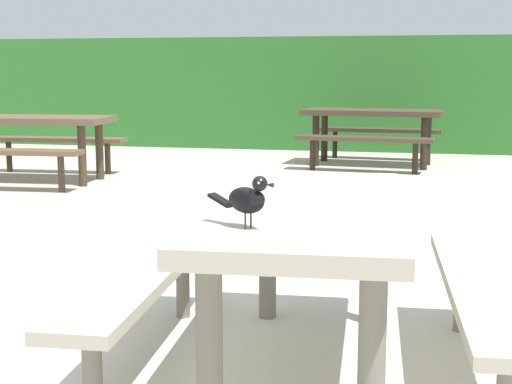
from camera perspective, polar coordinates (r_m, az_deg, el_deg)
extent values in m
plane|color=beige|center=(3.30, -1.23, -13.49)|extent=(60.00, 60.00, 0.00)
cube|color=#2D6B28|center=(12.46, 9.23, 7.34)|extent=(28.00, 1.41, 1.76)
cube|color=#B2A893|center=(3.10, 3.98, -1.34)|extent=(0.88, 1.85, 0.07)
cylinder|color=slate|center=(2.57, -3.52, -12.18)|extent=(0.09, 0.09, 0.67)
cylinder|color=slate|center=(2.52, 8.68, -12.74)|extent=(0.09, 0.09, 0.67)
cylinder|color=slate|center=(3.89, 0.88, -4.70)|extent=(0.09, 0.09, 0.67)
cylinder|color=slate|center=(3.86, 8.76, -4.94)|extent=(0.09, 0.09, 0.67)
cube|color=#B2A893|center=(3.30, -8.34, -5.94)|extent=(0.39, 1.72, 0.05)
cylinder|color=slate|center=(2.80, -12.19, -13.66)|extent=(0.07, 0.07, 0.39)
cylinder|color=slate|center=(3.95, -5.53, -6.63)|extent=(0.07, 0.07, 0.39)
cube|color=#B2A893|center=(3.19, 16.63, -6.76)|extent=(0.39, 1.72, 0.05)
cylinder|color=slate|center=(3.86, 15.21, -7.30)|extent=(0.07, 0.07, 0.39)
ellipsoid|color=black|center=(2.56, -0.73, -0.63)|extent=(0.17, 0.13, 0.09)
ellipsoid|color=black|center=(2.53, -0.03, -0.58)|extent=(0.09, 0.08, 0.06)
sphere|color=black|center=(2.51, 0.29, 0.64)|extent=(0.05, 0.05, 0.05)
sphere|color=#EAE08C|center=(2.52, 0.78, 0.78)|extent=(0.01, 0.01, 0.01)
sphere|color=#EAE08C|center=(2.49, 0.20, 0.68)|extent=(0.01, 0.01, 0.01)
cone|color=black|center=(2.48, 1.00, 0.54)|extent=(0.03, 0.03, 0.02)
cube|color=black|center=(2.64, -2.66, -0.62)|extent=(0.10, 0.08, 0.04)
cylinder|color=#47423D|center=(2.58, -0.39, -2.10)|extent=(0.01, 0.01, 0.05)
cylinder|color=#47423D|center=(2.56, -0.81, -2.19)|extent=(0.01, 0.01, 0.05)
cube|color=brown|center=(8.98, -16.58, 5.25)|extent=(1.84, 0.87, 0.07)
cylinder|color=#423324|center=(8.49, -12.94, 2.68)|extent=(0.09, 0.09, 0.67)
cylinder|color=#423324|center=(8.98, -11.69, 3.07)|extent=(0.09, 0.09, 0.67)
cube|color=brown|center=(8.38, -18.53, 2.90)|extent=(1.72, 0.39, 0.05)
cylinder|color=#423324|center=(8.13, -14.43, 1.34)|extent=(0.07, 0.07, 0.39)
cube|color=brown|center=(9.63, -14.72, 3.85)|extent=(1.72, 0.39, 0.05)
cylinder|color=#423324|center=(9.42, -11.09, 2.52)|extent=(0.07, 0.07, 0.39)
cylinder|color=#423324|center=(9.93, -18.07, 2.57)|extent=(0.07, 0.07, 0.39)
cube|color=#473828|center=(10.16, 8.76, 5.95)|extent=(1.86, 0.91, 0.07)
cylinder|color=#2E241A|center=(9.84, 12.52, 3.57)|extent=(0.09, 0.09, 0.67)
cylinder|color=#2E241A|center=(10.36, 12.78, 3.84)|extent=(0.09, 0.09, 0.67)
cylinder|color=#2E241A|center=(10.06, 4.51, 3.88)|extent=(0.09, 0.09, 0.67)
cylinder|color=#2E241A|center=(10.57, 5.16, 4.13)|extent=(0.09, 0.09, 0.67)
cube|color=#473828|center=(9.49, 8.06, 3.98)|extent=(1.73, 0.43, 0.05)
cylinder|color=#2E241A|center=(9.43, 11.88, 2.49)|extent=(0.07, 0.07, 0.39)
cylinder|color=#2E241A|center=(9.64, 4.27, 2.81)|extent=(0.07, 0.07, 0.39)
cube|color=#473828|center=(10.87, 9.29, 4.61)|extent=(1.73, 0.43, 0.05)
cylinder|color=#2E241A|center=(10.81, 12.63, 3.32)|extent=(0.07, 0.07, 0.39)
cylinder|color=#2E241A|center=(11.00, 5.95, 3.59)|extent=(0.07, 0.07, 0.39)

